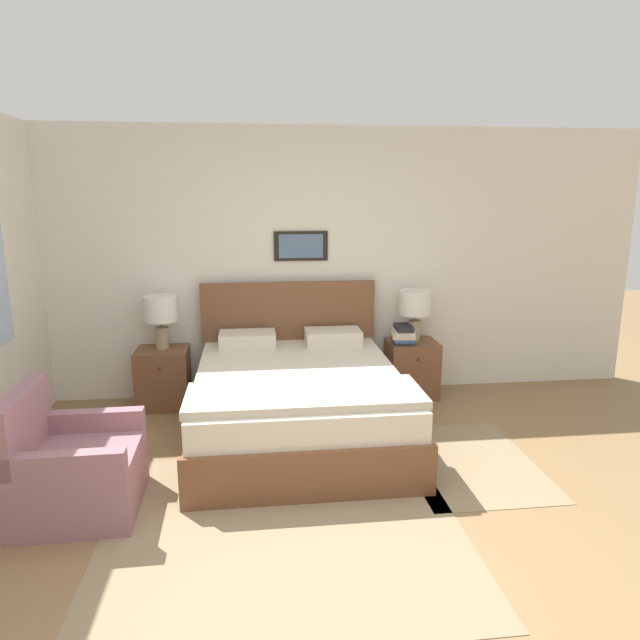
{
  "coord_description": "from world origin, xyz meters",
  "views": [
    {
      "loc": [
        -0.39,
        -2.72,
        2.0
      ],
      "look_at": [
        0.12,
        1.53,
        1.03
      ],
      "focal_mm": 32.0,
      "sensor_mm": 36.0,
      "label": 1
    }
  ],
  "objects": [
    {
      "name": "wall_back",
      "position": [
        0.0,
        2.82,
        1.3
      ],
      "size": [
        7.03,
        0.09,
        2.6
      ],
      "color": "silver",
      "rests_on": "ground_plane"
    },
    {
      "name": "nightstand_near_window",
      "position": [
        -1.24,
        2.53,
        0.28
      ],
      "size": [
        0.48,
        0.44,
        0.56
      ],
      "color": "brown",
      "rests_on": "ground_plane"
    },
    {
      "name": "nightstand_by_door",
      "position": [
        1.16,
        2.53,
        0.28
      ],
      "size": [
        0.48,
        0.44,
        0.56
      ],
      "color": "brown",
      "rests_on": "ground_plane"
    },
    {
      "name": "armchair",
      "position": [
        -1.55,
        0.75,
        0.27
      ],
      "size": [
        0.75,
        0.76,
        0.81
      ],
      "rotation": [
        0.0,
        0.0,
        -1.55
      ],
      "color": "#8E606B",
      "rests_on": "ground_plane"
    },
    {
      "name": "table_lamp_by_door",
      "position": [
        1.18,
        2.56,
        0.91
      ],
      "size": [
        0.31,
        0.31,
        0.5
      ],
      "color": "gray",
      "rests_on": "nightstand_by_door"
    },
    {
      "name": "area_rug_main",
      "position": [
        -0.24,
        0.38,
        0.0
      ],
      "size": [
        2.16,
        1.98,
        0.01
      ],
      "color": "#897556",
      "rests_on": "ground_plane"
    },
    {
      "name": "table_lamp_near_window",
      "position": [
        -1.23,
        2.56,
        0.91
      ],
      "size": [
        0.31,
        0.31,
        0.5
      ],
      "color": "gray",
      "rests_on": "nightstand_near_window"
    },
    {
      "name": "area_rug_bedside",
      "position": [
        1.2,
        1.08,
        0.0
      ],
      "size": [
        0.96,
        1.34,
        0.01
      ],
      "color": "#897556",
      "rests_on": "ground_plane"
    },
    {
      "name": "book_hardcover_middle",
      "position": [
        1.05,
        2.49,
        0.6
      ],
      "size": [
        0.23,
        0.28,
        0.03
      ],
      "rotation": [
        0.0,
        0.0,
        -0.12
      ],
      "color": "#335693",
      "rests_on": "book_thick_bottom"
    },
    {
      "name": "book_thick_bottom",
      "position": [
        1.05,
        2.49,
        0.57
      ],
      "size": [
        0.2,
        0.28,
        0.03
      ],
      "rotation": [
        0.0,
        0.0,
        -0.12
      ],
      "color": "#232328",
      "rests_on": "nightstand_by_door"
    },
    {
      "name": "book_paperback_top",
      "position": [
        1.05,
        2.49,
        0.71
      ],
      "size": [
        0.17,
        0.28,
        0.04
      ],
      "rotation": [
        0.0,
        0.0,
        -0.07
      ],
      "color": "#232328",
      "rests_on": "book_slim_near_top"
    },
    {
      "name": "book_slim_near_top",
      "position": [
        1.05,
        2.49,
        0.67
      ],
      "size": [
        0.21,
        0.23,
        0.04
      ],
      "rotation": [
        0.0,
        0.0,
        -0.08
      ],
      "color": "silver",
      "rests_on": "book_novel_upper"
    },
    {
      "name": "book_novel_upper",
      "position": [
        1.05,
        2.49,
        0.63
      ],
      "size": [
        0.26,
        0.29,
        0.03
      ],
      "rotation": [
        0.0,
        0.0,
        -0.15
      ],
      "color": "beige",
      "rests_on": "book_hardcover_middle"
    },
    {
      "name": "bed",
      "position": [
        -0.04,
        1.7,
        0.31
      ],
      "size": [
        1.68,
        2.1,
        1.14
      ],
      "color": "brown",
      "rests_on": "ground_plane"
    },
    {
      "name": "ground_plane",
      "position": [
        0.0,
        0.0,
        0.0
      ],
      "size": [
        16.0,
        16.0,
        0.0
      ],
      "primitive_type": "plane",
      "color": "olive"
    }
  ]
}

